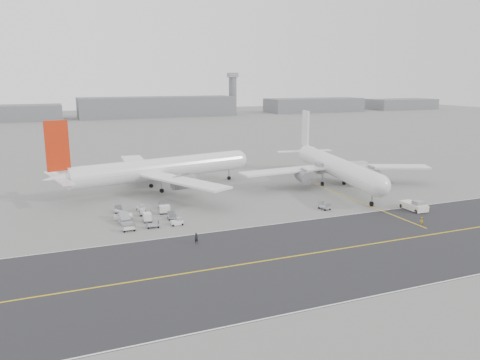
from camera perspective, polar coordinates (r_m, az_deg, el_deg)
name	(u,v)px	position (r m, az deg, el deg)	size (l,w,h in m)	color
ground	(245,224)	(88.83, 0.59, -5.40)	(700.00, 700.00, 0.00)	gray
taxiway	(318,252)	(75.87, 9.44, -8.71)	(220.00, 59.00, 0.03)	#2C2C2F
horizon_buildings	(144,117)	(344.91, -11.59, 7.55)	(520.00, 28.00, 28.00)	slate
control_tower	(233,93)	(367.99, -0.90, 10.61)	(7.00, 7.00, 31.25)	slate
airliner_a	(157,169)	(116.23, -10.14, 1.33)	(52.36, 51.26, 18.30)	white
airliner_b	(334,166)	(121.69, 11.42, 1.68)	(49.96, 50.92, 17.69)	white
pushback_tug	(414,206)	(104.38, 20.47, -2.97)	(2.87, 7.73, 2.21)	white
jet_bridge	(342,168)	(125.72, 12.37, 1.42)	(14.99, 4.61, 5.59)	gray
gse_cluster	(147,219)	(93.96, -11.27, -4.64)	(15.97, 19.57, 1.80)	#96979C
stray_dolly	(324,209)	(100.21, 10.25, -3.53)	(1.56, 2.53, 1.56)	silver
ground_crew_a	(196,238)	(78.68, -5.33, -7.10)	(0.68, 0.45, 1.87)	black
ground_crew_b	(421,221)	(94.35, 21.24, -4.69)	(0.76, 0.59, 1.57)	gold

